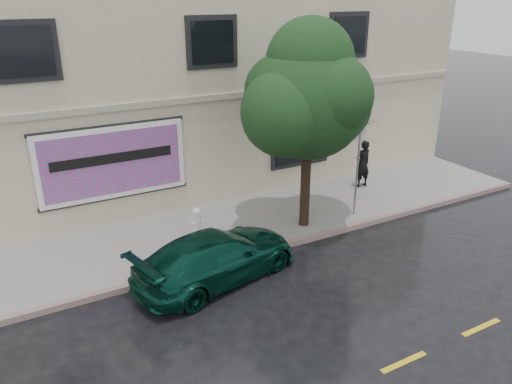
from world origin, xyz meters
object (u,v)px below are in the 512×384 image
car (217,257)px  street_tree (309,100)px  pedestrian (363,164)px  fire_hydrant (197,223)px

car → street_tree: size_ratio=0.80×
street_tree → car: bearing=-159.5°
car → pedestrian: size_ratio=2.55×
car → fire_hydrant: size_ratio=4.82×
car → street_tree: 4.87m
street_tree → pedestrian: bearing=24.7°
pedestrian → street_tree: street_tree is taller
pedestrian → street_tree: (-3.53, -1.62, 2.87)m
car → fire_hydrant: bearing=-23.1°
street_tree → fire_hydrant: street_tree is taller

